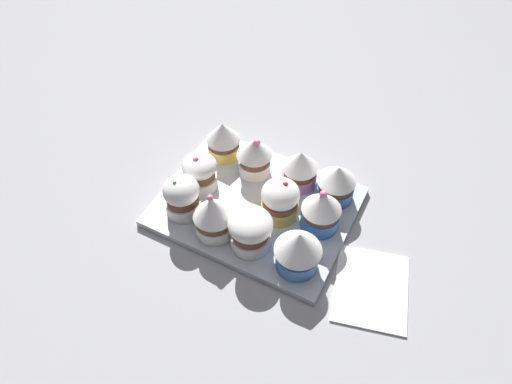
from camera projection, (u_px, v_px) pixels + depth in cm
name	position (u px, v px, depth cm)	size (l,w,h in cm)	color
ground_plane	(256.00, 214.00, 77.86)	(180.00, 180.00, 3.00)	#9E9EA3
baking_tray	(256.00, 206.00, 76.26)	(30.22, 23.43, 1.20)	silver
cupcake_0	(182.00, 196.00, 72.22)	(5.67, 5.67, 7.29)	white
cupcake_1	(214.00, 215.00, 69.53)	(6.18, 6.18, 7.81)	white
cupcake_2	(250.00, 230.00, 68.17)	(6.57, 6.57, 6.71)	white
cupcake_3	(298.00, 249.00, 65.45)	(6.84, 6.84, 7.64)	#477AC6
cupcake_4	(200.00, 172.00, 75.95)	(5.68, 5.68, 6.60)	white
cupcake_5	(281.00, 199.00, 71.99)	(5.90, 5.90, 7.17)	#EFC651
cupcake_6	(321.00, 210.00, 70.24)	(6.02, 6.02, 7.80)	#477AC6
cupcake_7	(223.00, 139.00, 80.32)	(5.86, 5.86, 6.99)	#EFC651
cupcake_8	(254.00, 155.00, 77.49)	(5.90, 5.90, 7.65)	white
cupcake_9	(300.00, 168.00, 76.01)	(5.82, 5.82, 7.07)	pink
cupcake_10	(336.00, 182.00, 74.18)	(6.20, 6.20, 6.86)	#477AC6
napkin	(371.00, 287.00, 67.14)	(10.31, 12.70, 0.60)	white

